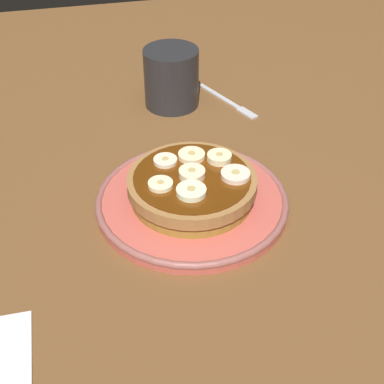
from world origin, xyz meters
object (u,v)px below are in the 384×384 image
object	(u,v)px
coffee_mug	(171,76)
banana_slice_2	(161,185)
banana_slice_5	(235,175)
fork	(230,102)
pancake_stack	(193,189)
banana_slice_4	(191,192)
banana_slice_1	(165,161)
banana_slice_3	(192,156)
banana_slice_0	(189,172)
plate	(192,201)
banana_slice_6	(219,158)

from	to	relation	value
coffee_mug	banana_slice_2	bearing A→B (deg)	165.83
banana_slice_5	fork	world-z (taller)	banana_slice_5
banana_slice_2	coffee_mug	distance (cm)	26.48
pancake_stack	banana_slice_4	size ratio (longest dim) A/B	4.54
banana_slice_1	banana_slice_5	xyz separation A→B (cm)	(-4.61, -7.10, 0.07)
banana_slice_3	banana_slice_5	distance (cm)	6.25
banana_slice_3	pancake_stack	bearing A→B (deg)	168.54
coffee_mug	fork	xyz separation A→B (cm)	(-2.28, -8.58, -4.21)
banana_slice_3	banana_slice_2	bearing A→B (deg)	135.03
banana_slice_4	coffee_mug	size ratio (longest dim) A/B	0.29
pancake_stack	banana_slice_0	bearing A→B (deg)	17.34
banana_slice_0	banana_slice_4	size ratio (longest dim) A/B	0.91
banana_slice_3	coffee_mug	world-z (taller)	coffee_mug
banana_slice_2	fork	distance (cm)	28.15
plate	pancake_stack	world-z (taller)	pancake_stack
banana_slice_0	banana_slice_2	xyz separation A→B (cm)	(-1.40, 3.52, -0.18)
plate	fork	bearing A→B (deg)	-26.65
banana_slice_3	banana_slice_5	world-z (taller)	same
plate	banana_slice_2	distance (cm)	5.37
coffee_mug	plate	bearing A→B (deg)	173.76
banana_slice_1	banana_slice_5	bearing A→B (deg)	-123.04
pancake_stack	banana_slice_4	bearing A→B (deg)	162.97
pancake_stack	banana_slice_1	distance (cm)	4.77
banana_slice_3	banana_slice_4	distance (cm)	6.91
plate	banana_slice_4	size ratio (longest dim) A/B	6.79
banana_slice_0	fork	size ratio (longest dim) A/B	0.24
banana_slice_2	fork	world-z (taller)	banana_slice_2
banana_slice_4	banana_slice_5	size ratio (longest dim) A/B	0.99
pancake_stack	banana_slice_0	world-z (taller)	banana_slice_0
banana_slice_1	banana_slice_3	bearing A→B (deg)	-85.16
banana_slice_5	coffee_mug	bearing A→B (deg)	4.45
pancake_stack	banana_slice_6	world-z (taller)	banana_slice_6
banana_slice_0	banana_slice_4	world-z (taller)	banana_slice_0
banana_slice_4	fork	world-z (taller)	banana_slice_4
banana_slice_5	coffee_mug	world-z (taller)	coffee_mug
banana_slice_2	banana_slice_5	distance (cm)	8.50
plate	fork	distance (cm)	25.17
banana_slice_6	fork	bearing A→B (deg)	-20.30
banana_slice_0	banana_slice_6	bearing A→B (deg)	-65.11
fork	banana_slice_2	bearing A→B (deg)	147.24
banana_slice_1	banana_slice_4	xyz separation A→B (cm)	(-6.44, -1.56, 0.10)
plate	pancake_stack	bearing A→B (deg)	-178.12
fork	banana_slice_3	bearing A→B (deg)	150.91
banana_slice_3	fork	bearing A→B (deg)	-29.09
pancake_stack	banana_slice_5	bearing A→B (deg)	-100.03
banana_slice_5	banana_slice_3	bearing A→B (deg)	38.57
plate	banana_slice_5	bearing A→B (deg)	-104.08
plate	fork	xyz separation A→B (cm)	(22.49, -11.29, -0.54)
banana_slice_1	banana_slice_0	bearing A→B (deg)	-144.24
pancake_stack	banana_slice_2	size ratio (longest dim) A/B	5.39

